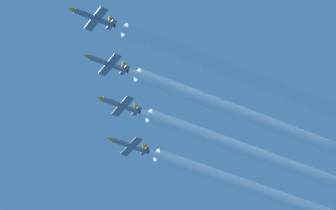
# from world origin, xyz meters

# --- Properties ---
(jet_lead) EXTENTS (7.97, 11.60, 2.79)m
(jet_lead) POSITION_xyz_m (-15.67, 13.51, 179.61)
(jet_lead) COLOR slate
(jet_second_echelon) EXTENTS (7.97, 11.60, 2.79)m
(jet_second_echelon) POSITION_xyz_m (-5.31, 4.52, 178.09)
(jet_second_echelon) COLOR slate
(jet_third_echelon) EXTENTS (7.97, 11.60, 2.79)m
(jet_third_echelon) POSITION_xyz_m (4.68, -4.20, 176.55)
(jet_third_echelon) COLOR slate
(jet_fourth_echelon) EXTENTS (7.97, 11.60, 2.79)m
(jet_fourth_echelon) POSITION_xyz_m (16.09, -12.90, 175.49)
(jet_fourth_echelon) COLOR slate
(smoke_trail_lead) EXTENTS (3.28, 66.30, 3.28)m
(smoke_trail_lead) POSITION_xyz_m (-15.67, -24.94, 179.59)
(smoke_trail_lead) COLOR white
(smoke_trail_second_echelon) EXTENTS (3.28, 66.74, 3.28)m
(smoke_trail_second_echelon) POSITION_xyz_m (-5.31, -34.14, 178.06)
(smoke_trail_second_echelon) COLOR white
(smoke_trail_third_echelon) EXTENTS (3.28, 67.11, 3.28)m
(smoke_trail_third_echelon) POSITION_xyz_m (4.68, -43.05, 176.53)
(smoke_trail_third_echelon) COLOR white
(smoke_trail_fourth_echelon) EXTENTS (3.28, 65.79, 3.28)m
(smoke_trail_fourth_echelon) POSITION_xyz_m (16.09, -51.10, 175.46)
(smoke_trail_fourth_echelon) COLOR white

